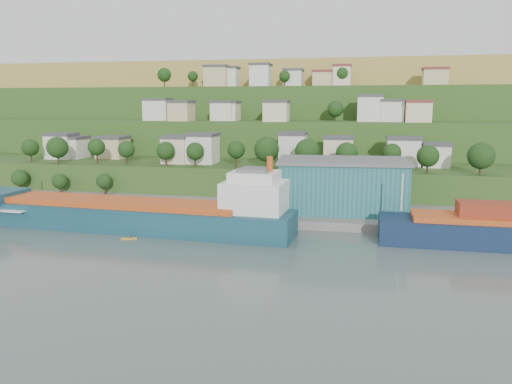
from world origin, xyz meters
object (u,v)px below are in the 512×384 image
(cargo_ship_near, at_px, (139,216))
(warehouse, at_px, (342,185))
(caravan, at_px, (34,200))
(kayak_orange, at_px, (129,234))

(cargo_ship_near, height_order, warehouse, cargo_ship_near)
(cargo_ship_near, xyz_separation_m, warehouse, (44.20, 21.06, 5.33))
(cargo_ship_near, relative_size, caravan, 11.21)
(kayak_orange, bearing_deg, warehouse, 7.52)
(warehouse, height_order, kayak_orange, warehouse)
(kayak_orange, bearing_deg, cargo_ship_near, 65.23)
(cargo_ship_near, height_order, caravan, cargo_ship_near)
(kayak_orange, bearing_deg, caravan, 130.00)
(caravan, bearing_deg, warehouse, 13.04)
(warehouse, bearing_deg, cargo_ship_near, -159.10)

